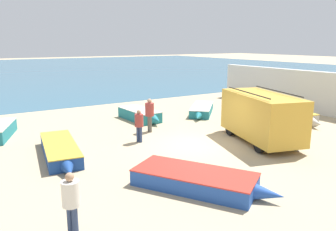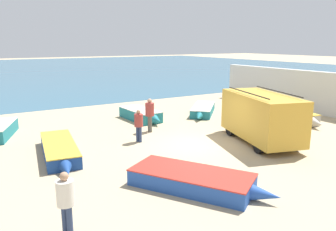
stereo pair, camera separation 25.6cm
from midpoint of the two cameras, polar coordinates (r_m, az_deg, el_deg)
The scene contains 12 objects.
ground_plane at distance 15.54m, azimuth 4.66°, elevation -5.03°, with size 200.00×200.00×0.00m, color tan.
sea_water at distance 64.64m, azimuth -24.24°, elevation 7.32°, with size 120.00×80.00×0.01m, color #33607A.
harbor_wall at distance 23.95m, azimuth 24.98°, elevation 3.53°, with size 0.50×17.95×2.82m, color silver.
parked_van at distance 16.19m, azimuth 15.43°, elevation -0.06°, with size 3.25×5.08×2.46m.
fishing_rowboat_0 at distance 10.98m, azimuth 4.57°, elevation -11.13°, with size 3.54×4.68×0.56m.
fishing_rowboat_1 at distance 21.51m, azimuth 20.13°, elevation 0.11°, with size 2.10×4.77×0.66m.
fishing_rowboat_2 at distance 14.54m, azimuth -18.70°, elevation -5.79°, with size 1.81×5.21×0.55m.
fishing_rowboat_3 at distance 22.05m, azimuth 5.53°, elevation 0.97°, with size 3.73×3.84×0.55m.
fishing_rowboat_4 at distance 20.26m, azimuth -5.14°, elevation 0.11°, with size 1.55×3.86×0.67m.
fisherman_0 at distance 8.54m, azimuth -17.38°, elevation -13.65°, with size 0.44×0.44×1.66m.
fisherman_1 at distance 15.67m, azimuth -5.53°, elevation -1.29°, with size 0.42×0.42×1.59m.
fisherman_2 at distance 17.42m, azimuth -3.65°, elevation 0.60°, with size 0.47×0.47×1.81m.
Camera 1 is at (-9.00, -11.78, 4.69)m, focal length 35.00 mm.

